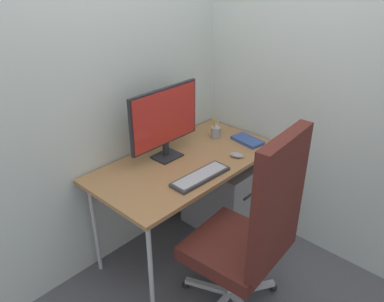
{
  "coord_description": "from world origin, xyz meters",
  "views": [
    {
      "loc": [
        -1.59,
        -1.53,
        1.94
      ],
      "look_at": [
        -0.02,
        -0.07,
        0.82
      ],
      "focal_mm": 35.88,
      "sensor_mm": 36.0,
      "label": 1
    }
  ],
  "objects_px": {
    "mouse": "(237,155)",
    "pen_holder": "(216,132)",
    "monitor": "(165,119)",
    "keyboard": "(201,177)",
    "notebook": "(247,140)",
    "office_chair": "(254,231)",
    "filing_cabinet": "(224,192)"
  },
  "relations": [
    {
      "from": "monitor",
      "to": "mouse",
      "type": "distance_m",
      "value": 0.54
    },
    {
      "from": "office_chair",
      "to": "mouse",
      "type": "xyz_separation_m",
      "value": [
        0.44,
        0.46,
        0.12
      ]
    },
    {
      "from": "filing_cabinet",
      "to": "pen_holder",
      "type": "relative_size",
      "value": 3.24
    },
    {
      "from": "mouse",
      "to": "office_chair",
      "type": "bearing_deg",
      "value": -153.17
    },
    {
      "from": "filing_cabinet",
      "to": "mouse",
      "type": "height_order",
      "value": "mouse"
    },
    {
      "from": "monitor",
      "to": "notebook",
      "type": "distance_m",
      "value": 0.67
    },
    {
      "from": "monitor",
      "to": "filing_cabinet",
      "type": "bearing_deg",
      "value": -18.37
    },
    {
      "from": "monitor",
      "to": "notebook",
      "type": "xyz_separation_m",
      "value": [
        0.55,
        -0.27,
        -0.26
      ]
    },
    {
      "from": "pen_holder",
      "to": "mouse",
      "type": "bearing_deg",
      "value": -115.12
    },
    {
      "from": "pen_holder",
      "to": "notebook",
      "type": "bearing_deg",
      "value": -65.48
    },
    {
      "from": "mouse",
      "to": "pen_holder",
      "type": "distance_m",
      "value": 0.33
    },
    {
      "from": "filing_cabinet",
      "to": "pen_holder",
      "type": "xyz_separation_m",
      "value": [
        -0.01,
        0.1,
        0.49
      ]
    },
    {
      "from": "office_chair",
      "to": "notebook",
      "type": "distance_m",
      "value": 0.88
    },
    {
      "from": "keyboard",
      "to": "mouse",
      "type": "bearing_deg",
      "value": 0.33
    },
    {
      "from": "mouse",
      "to": "notebook",
      "type": "xyz_separation_m",
      "value": [
        0.24,
        0.08,
        -0.0
      ]
    },
    {
      "from": "pen_holder",
      "to": "office_chair",
      "type": "bearing_deg",
      "value": -127.73
    },
    {
      "from": "filing_cabinet",
      "to": "monitor",
      "type": "bearing_deg",
      "value": 161.63
    },
    {
      "from": "mouse",
      "to": "pen_holder",
      "type": "height_order",
      "value": "pen_holder"
    },
    {
      "from": "office_chair",
      "to": "monitor",
      "type": "height_order",
      "value": "office_chair"
    },
    {
      "from": "monitor",
      "to": "notebook",
      "type": "relative_size",
      "value": 2.48
    },
    {
      "from": "monitor",
      "to": "keyboard",
      "type": "distance_m",
      "value": 0.44
    },
    {
      "from": "filing_cabinet",
      "to": "keyboard",
      "type": "relative_size",
      "value": 1.34
    },
    {
      "from": "office_chair",
      "to": "keyboard",
      "type": "relative_size",
      "value": 2.95
    },
    {
      "from": "keyboard",
      "to": "pen_holder",
      "type": "distance_m",
      "value": 0.59
    },
    {
      "from": "filing_cabinet",
      "to": "pen_holder",
      "type": "distance_m",
      "value": 0.5
    },
    {
      "from": "office_chair",
      "to": "monitor",
      "type": "relative_size",
      "value": 2.17
    },
    {
      "from": "office_chair",
      "to": "keyboard",
      "type": "height_order",
      "value": "office_chair"
    },
    {
      "from": "keyboard",
      "to": "notebook",
      "type": "height_order",
      "value": "same"
    },
    {
      "from": "mouse",
      "to": "pen_holder",
      "type": "bearing_deg",
      "value": 45.94
    },
    {
      "from": "filing_cabinet",
      "to": "notebook",
      "type": "height_order",
      "value": "notebook"
    },
    {
      "from": "filing_cabinet",
      "to": "monitor",
      "type": "relative_size",
      "value": 0.99
    },
    {
      "from": "keyboard",
      "to": "pen_holder",
      "type": "xyz_separation_m",
      "value": [
        0.5,
        0.3,
        0.03
      ]
    }
  ]
}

